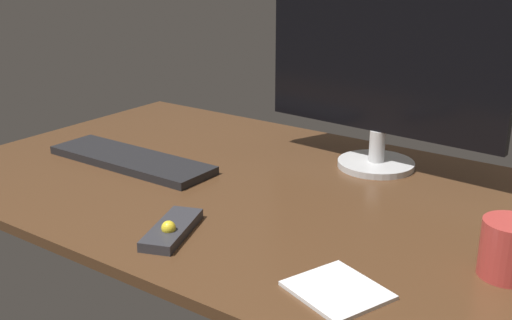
# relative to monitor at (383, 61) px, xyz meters

# --- Properties ---
(desk) EXTENTS (1.40, 0.84, 0.02)m
(desk) POSITION_rel_monitor_xyz_m (-0.14, -0.25, -0.25)
(desk) COLOR #4C301C
(desk) RESTS_ON ground
(monitor) EXTENTS (0.56, 0.17, 0.45)m
(monitor) POSITION_rel_monitor_xyz_m (0.00, 0.00, 0.00)
(monitor) COLOR beige
(monitor) RESTS_ON desk
(keyboard) EXTENTS (0.42, 0.12, 0.02)m
(keyboard) POSITION_rel_monitor_xyz_m (-0.47, -0.31, -0.23)
(keyboard) COLOR black
(keyboard) RESTS_ON desk
(media_remote) EXTENTS (0.11, 0.17, 0.03)m
(media_remote) POSITION_rel_monitor_xyz_m (-0.13, -0.53, -0.23)
(media_remote) COLOR #2D2D33
(media_remote) RESTS_ON desk
(coffee_mug) EXTENTS (0.09, 0.09, 0.09)m
(coffee_mug) POSITION_rel_monitor_xyz_m (0.37, -0.34, -0.20)
(coffee_mug) COLOR #B23833
(coffee_mug) RESTS_ON desk
(notepad) EXTENTS (0.16, 0.15, 0.01)m
(notepad) POSITION_rel_monitor_xyz_m (0.19, -0.53, -0.24)
(notepad) COLOR silver
(notepad) RESTS_ON desk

